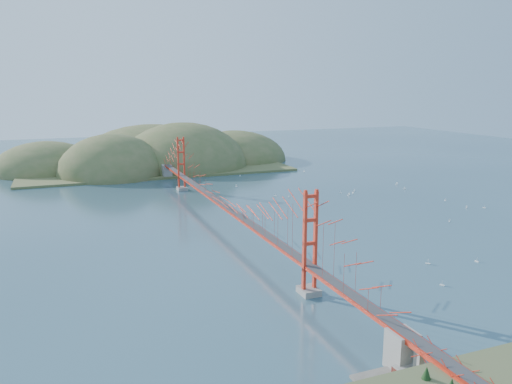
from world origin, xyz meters
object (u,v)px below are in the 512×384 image
object	(u,v)px
bridge	(223,183)
fort	(420,372)
sailboat_0	(306,207)
sailboat_1	(341,192)

from	to	relation	value
bridge	fort	size ratio (longest dim) A/B	25.51
fort	sailboat_0	world-z (taller)	fort
bridge	sailboat_1	size ratio (longest dim) A/B	161.03
sailboat_1	sailboat_0	distance (m)	15.83
bridge	sailboat_0	distance (m)	19.86
sailboat_1	sailboat_0	bearing A→B (deg)	-144.50
sailboat_0	bridge	bearing A→B (deg)	-163.74
sailboat_0	fort	bearing A→B (deg)	-108.20
bridge	fort	distance (m)	48.40
sailboat_1	sailboat_0	xyz separation A→B (m)	(-12.89, -9.19, 0.02)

